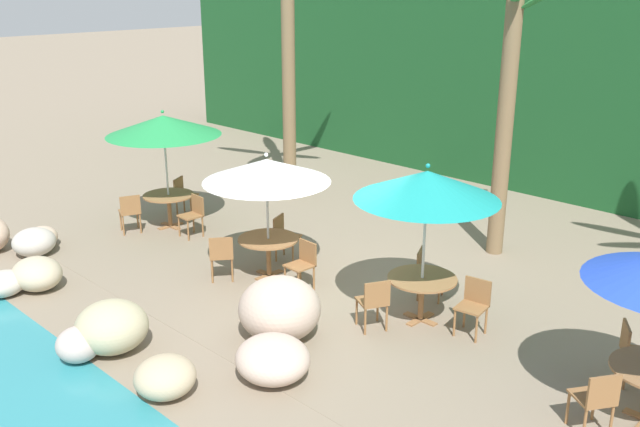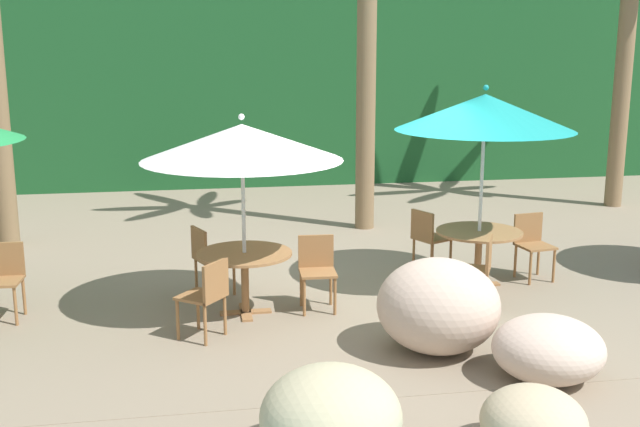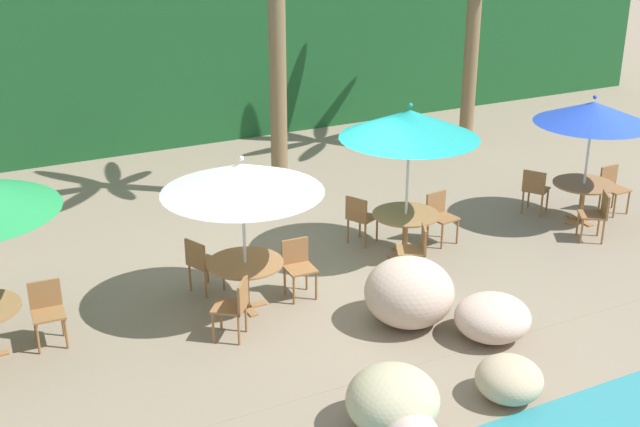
{
  "view_description": "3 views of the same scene",
  "coord_description": "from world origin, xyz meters",
  "px_view_note": "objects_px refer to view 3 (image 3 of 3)",
  "views": [
    {
      "loc": [
        7.45,
        -8.0,
        5.21
      ],
      "look_at": [
        -0.62,
        0.27,
        1.31
      ],
      "focal_mm": 39.34,
      "sensor_mm": 36.0,
      "label": 1
    },
    {
      "loc": [
        -2.09,
        -8.76,
        3.1
      ],
      "look_at": [
        -0.57,
        0.07,
        1.11
      ],
      "focal_mm": 43.38,
      "sensor_mm": 36.0,
      "label": 2
    },
    {
      "loc": [
        -5.4,
        -10.19,
        5.78
      ],
      "look_at": [
        0.02,
        0.44,
        0.99
      ],
      "focal_mm": 46.56,
      "sensor_mm": 36.0,
      "label": 3
    }
  ],
  "objects_px": {
    "chair_green_seaward": "(47,308)",
    "chair_blue_seaward": "(612,186)",
    "dining_table_white": "(245,270)",
    "umbrella_teal": "(410,124)",
    "umbrella_white": "(242,178)",
    "chair_blue_left": "(598,213)",
    "dining_table_blue": "(583,190)",
    "palm_tree_second": "(277,4)",
    "chair_teal_inland": "(360,216)",
    "chair_white_inland": "(201,262)",
    "dining_table_teal": "(406,221)",
    "chair_white_seaward": "(298,263)",
    "chair_teal_left": "(417,248)",
    "umbrella_blue": "(593,113)",
    "chair_blue_inland": "(535,188)",
    "chair_white_left": "(235,304)",
    "chair_teal_seaward": "(440,214)"
  },
  "relations": [
    {
      "from": "umbrella_white",
      "to": "chair_teal_seaward",
      "type": "distance_m",
      "value": 4.21
    },
    {
      "from": "chair_white_inland",
      "to": "chair_blue_inland",
      "type": "bearing_deg",
      "value": 2.04
    },
    {
      "from": "umbrella_teal",
      "to": "chair_blue_left",
      "type": "xyz_separation_m",
      "value": [
        3.26,
        -0.98,
        -1.74
      ]
    },
    {
      "from": "chair_white_left",
      "to": "chair_teal_left",
      "type": "relative_size",
      "value": 1.0
    },
    {
      "from": "dining_table_white",
      "to": "umbrella_teal",
      "type": "distance_m",
      "value": 3.49
    },
    {
      "from": "chair_green_seaward",
      "to": "chair_blue_seaward",
      "type": "relative_size",
      "value": 1.0
    },
    {
      "from": "chair_white_seaward",
      "to": "chair_white_inland",
      "type": "bearing_deg",
      "value": 150.7
    },
    {
      "from": "chair_white_inland",
      "to": "dining_table_blue",
      "type": "height_order",
      "value": "chair_white_inland"
    },
    {
      "from": "palm_tree_second",
      "to": "dining_table_blue",
      "type": "bearing_deg",
      "value": -39.73
    },
    {
      "from": "dining_table_blue",
      "to": "palm_tree_second",
      "type": "bearing_deg",
      "value": 140.27
    },
    {
      "from": "umbrella_white",
      "to": "chair_blue_inland",
      "type": "relative_size",
      "value": 2.68
    },
    {
      "from": "dining_table_teal",
      "to": "dining_table_blue",
      "type": "distance_m",
      "value": 3.65
    },
    {
      "from": "chair_white_left",
      "to": "dining_table_blue",
      "type": "bearing_deg",
      "value": 8.31
    },
    {
      "from": "umbrella_blue",
      "to": "palm_tree_second",
      "type": "height_order",
      "value": "palm_tree_second"
    },
    {
      "from": "chair_white_left",
      "to": "chair_teal_left",
      "type": "bearing_deg",
      "value": 8.17
    },
    {
      "from": "umbrella_white",
      "to": "chair_white_left",
      "type": "relative_size",
      "value": 2.68
    },
    {
      "from": "dining_table_white",
      "to": "palm_tree_second",
      "type": "bearing_deg",
      "value": 59.37
    },
    {
      "from": "chair_blue_inland",
      "to": "chair_teal_seaward",
      "type": "bearing_deg",
      "value": -173.86
    },
    {
      "from": "umbrella_teal",
      "to": "chair_blue_inland",
      "type": "bearing_deg",
      "value": 8.39
    },
    {
      "from": "chair_teal_seaward",
      "to": "chair_teal_inland",
      "type": "height_order",
      "value": "same"
    },
    {
      "from": "dining_table_white",
      "to": "dining_table_blue",
      "type": "relative_size",
      "value": 1.0
    },
    {
      "from": "dining_table_teal",
      "to": "chair_teal_inland",
      "type": "relative_size",
      "value": 1.26
    },
    {
      "from": "chair_teal_left",
      "to": "chair_blue_left",
      "type": "distance_m",
      "value": 3.57
    },
    {
      "from": "chair_blue_inland",
      "to": "chair_white_left",
      "type": "bearing_deg",
      "value": -165.45
    },
    {
      "from": "umbrella_white",
      "to": "chair_blue_left",
      "type": "xyz_separation_m",
      "value": [
        6.31,
        -0.45,
        -1.5
      ]
    },
    {
      "from": "palm_tree_second",
      "to": "chair_white_seaward",
      "type": "bearing_deg",
      "value": -110.8
    },
    {
      "from": "chair_white_inland",
      "to": "chair_blue_seaward",
      "type": "distance_m",
      "value": 7.95
    },
    {
      "from": "chair_blue_left",
      "to": "umbrella_teal",
      "type": "bearing_deg",
      "value": 163.35
    },
    {
      "from": "chair_blue_left",
      "to": "chair_white_left",
      "type": "bearing_deg",
      "value": -177.64
    },
    {
      "from": "chair_teal_left",
      "to": "chair_blue_left",
      "type": "xyz_separation_m",
      "value": [
        3.57,
        -0.18,
        0.0
      ]
    },
    {
      "from": "umbrella_white",
      "to": "chair_blue_inland",
      "type": "distance_m",
      "value": 6.42
    },
    {
      "from": "chair_white_inland",
      "to": "chair_white_left",
      "type": "height_order",
      "value": "same"
    },
    {
      "from": "palm_tree_second",
      "to": "chair_green_seaward",
      "type": "bearing_deg",
      "value": -144.31
    },
    {
      "from": "chair_white_left",
      "to": "dining_table_blue",
      "type": "height_order",
      "value": "chair_white_left"
    },
    {
      "from": "umbrella_teal",
      "to": "palm_tree_second",
      "type": "height_order",
      "value": "palm_tree_second"
    },
    {
      "from": "chair_teal_inland",
      "to": "chair_white_inland",
      "type": "bearing_deg",
      "value": -170.52
    },
    {
      "from": "chair_blue_seaward",
      "to": "chair_blue_left",
      "type": "bearing_deg",
      "value": -144.05
    },
    {
      "from": "umbrella_white",
      "to": "dining_table_white",
      "type": "relative_size",
      "value": 2.12
    },
    {
      "from": "umbrella_blue",
      "to": "chair_blue_inland",
      "type": "bearing_deg",
      "value": 128.09
    },
    {
      "from": "chair_green_seaward",
      "to": "chair_blue_left",
      "type": "xyz_separation_m",
      "value": [
        9.02,
        -0.76,
        0.0
      ]
    },
    {
      "from": "chair_white_left",
      "to": "chair_blue_seaward",
      "type": "bearing_deg",
      "value": 8.34
    },
    {
      "from": "umbrella_teal",
      "to": "chair_teal_left",
      "type": "xyz_separation_m",
      "value": [
        -0.31,
        -0.8,
        -1.74
      ]
    },
    {
      "from": "dining_table_white",
      "to": "umbrella_white",
      "type": "bearing_deg",
      "value": -7.13
    },
    {
      "from": "umbrella_teal",
      "to": "chair_blue_seaward",
      "type": "distance_m",
      "value": 4.82
    },
    {
      "from": "palm_tree_second",
      "to": "chair_teal_inland",
      "type": "bearing_deg",
      "value": -84.41
    },
    {
      "from": "dining_table_teal",
      "to": "chair_teal_left",
      "type": "xyz_separation_m",
      "value": [
        -0.31,
        -0.8,
        -0.1
      ]
    },
    {
      "from": "umbrella_white",
      "to": "dining_table_blue",
      "type": "height_order",
      "value": "umbrella_white"
    },
    {
      "from": "chair_blue_seaward",
      "to": "chair_blue_inland",
      "type": "height_order",
      "value": "same"
    },
    {
      "from": "dining_table_white",
      "to": "umbrella_teal",
      "type": "bearing_deg",
      "value": 9.82
    },
    {
      "from": "chair_white_seaward",
      "to": "umbrella_teal",
      "type": "distance_m",
      "value": 2.84
    }
  ]
}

